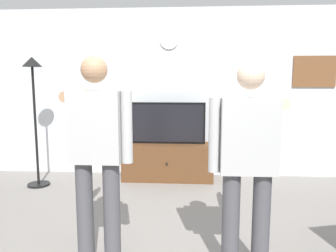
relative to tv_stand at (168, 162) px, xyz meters
The scene contains 8 objects.
back_wall 1.13m from the tv_stand, 68.61° to the left, with size 6.40×0.10×2.70m, color silver.
tv_stand is the anchor object (origin of this frame).
television 0.61m from the tv_stand, 90.00° to the left, with size 1.16×0.07×0.65m.
wall_clock 1.93m from the tv_stand, 90.00° to the left, with size 0.30×0.30×0.03m, color white.
framed_picture 2.69m from the tv_stand, ahead, with size 0.66×0.04×0.49m, color brown.
floor_lamp 2.23m from the tv_stand, 167.03° to the right, with size 0.32×0.32×1.89m.
person_standing_nearer_lamp 2.57m from the tv_stand, 99.68° to the right, with size 0.59×0.78×1.74m.
person_standing_nearer_couch 2.70m from the tv_stand, 72.32° to the right, with size 0.61×0.78×1.70m.
Camera 1 is at (0.20, -2.40, 1.55)m, focal length 34.77 mm.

